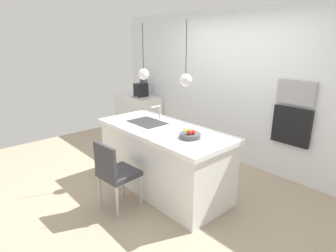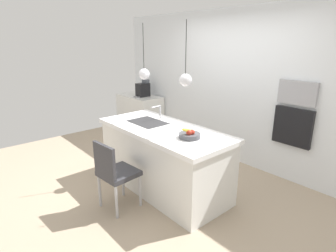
{
  "view_description": "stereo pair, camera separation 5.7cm",
  "coord_description": "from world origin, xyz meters",
  "views": [
    {
      "loc": [
        2.71,
        -2.33,
        2.06
      ],
      "look_at": [
        0.1,
        0.0,
        0.97
      ],
      "focal_mm": 29.17,
      "sensor_mm": 36.0,
      "label": 1
    },
    {
      "loc": [
        2.75,
        -2.29,
        2.06
      ],
      "look_at": [
        0.1,
        0.0,
        0.97
      ],
      "focal_mm": 29.17,
      "sensor_mm": 36.0,
      "label": 2
    }
  ],
  "objects": [
    {
      "name": "side_counter",
      "position": [
        -2.4,
        1.28,
        0.43
      ],
      "size": [
        1.1,
        0.6,
        0.86
      ],
      "primitive_type": "cube",
      "color": "white",
      "rests_on": "ground"
    },
    {
      "name": "pendant_light_right",
      "position": [
        0.42,
        0.0,
        1.62
      ],
      "size": [
        0.16,
        0.16,
        0.76
      ],
      "color": "silver"
    },
    {
      "name": "coffee_machine",
      "position": [
        -2.25,
        1.28,
        1.02
      ],
      "size": [
        0.2,
        0.35,
        0.38
      ],
      "color": "black",
      "rests_on": "side_counter"
    },
    {
      "name": "pendant_light_left",
      "position": [
        -0.42,
        0.0,
        1.62
      ],
      "size": [
        0.16,
        0.16,
        0.76
      ],
      "color": "silver"
    },
    {
      "name": "kitchen_island",
      "position": [
        0.0,
        0.0,
        0.46
      ],
      "size": [
        2.02,
        0.9,
        0.92
      ],
      "color": "white",
      "rests_on": "ground"
    },
    {
      "name": "sink_basin",
      "position": [
        -0.36,
        0.0,
        0.92
      ],
      "size": [
        0.56,
        0.4,
        0.02
      ],
      "primitive_type": "cube",
      "color": "#2D2D30",
      "rests_on": "kitchen_island"
    },
    {
      "name": "chair_near",
      "position": [
        -0.0,
        -0.79,
        0.52
      ],
      "size": [
        0.46,
        0.46,
        0.91
      ],
      "color": "#333338",
      "rests_on": "ground"
    },
    {
      "name": "floor",
      "position": [
        0.0,
        0.0,
        0.0
      ],
      "size": [
        6.6,
        6.6,
        0.0
      ],
      "primitive_type": "plane",
      "color": "tan",
      "rests_on": "ground"
    },
    {
      "name": "microwave",
      "position": [
        1.07,
        1.58,
        1.37
      ],
      "size": [
        0.54,
        0.08,
        0.34
      ],
      "primitive_type": "cube",
      "color": "#9E9EA3",
      "rests_on": "back_wall"
    },
    {
      "name": "faucet",
      "position": [
        -0.36,
        0.21,
        1.06
      ],
      "size": [
        0.02,
        0.17,
        0.22
      ],
      "color": "silver",
      "rests_on": "kitchen_island"
    },
    {
      "name": "oven",
      "position": [
        1.07,
        1.58,
        0.87
      ],
      "size": [
        0.56,
        0.08,
        0.56
      ],
      "primitive_type": "cube",
      "color": "black",
      "rests_on": "back_wall"
    },
    {
      "name": "fruit_bowl",
      "position": [
        0.53,
        -0.02,
        0.96
      ],
      "size": [
        0.27,
        0.27,
        0.16
      ],
      "color": "#4C4C51",
      "rests_on": "kitchen_island"
    },
    {
      "name": "back_wall",
      "position": [
        0.0,
        1.65,
        1.3
      ],
      "size": [
        6.0,
        0.1,
        2.6
      ],
      "primitive_type": "cube",
      "color": "white",
      "rests_on": "ground"
    }
  ]
}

